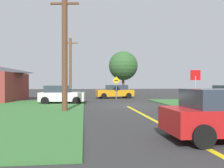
# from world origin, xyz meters

# --- Properties ---
(ground_plane) EXTENTS (120.00, 120.00, 0.00)m
(ground_plane) POSITION_xyz_m (0.00, 0.00, 0.00)
(ground_plane) COLOR #303030
(lane_stripe_center) EXTENTS (0.20, 14.00, 0.01)m
(lane_stripe_center) POSITION_xyz_m (0.00, -8.00, 0.01)
(lane_stripe_center) COLOR yellow
(lane_stripe_center) RESTS_ON ground
(stop_sign) EXTENTS (0.75, 0.15, 2.81)m
(stop_sign) POSITION_xyz_m (4.93, -2.29, 1.98)
(stop_sign) COLOR #9EA0A8
(stop_sign) RESTS_ON ground
(car_approaching_junction) EXTENTS (4.69, 2.49, 1.62)m
(car_approaching_junction) POSITION_xyz_m (0.38, 9.67, 0.81)
(car_approaching_junction) COLOR orange
(car_approaching_junction) RESTS_ON ground
(parked_car_near_building) EXTENTS (3.99, 2.38, 1.62)m
(parked_car_near_building) POSITION_xyz_m (-5.40, 2.17, 0.80)
(parked_car_near_building) COLOR white
(parked_car_near_building) RESTS_ON ground
(utility_pole_near) EXTENTS (1.80, 0.38, 7.44)m
(utility_pole_near) POSITION_xyz_m (-4.60, -4.08, 3.80)
(utility_pole_near) COLOR brown
(utility_pole_near) RESTS_ON ground
(utility_pole_mid) EXTENTS (1.80, 0.32, 7.21)m
(utility_pole_mid) POSITION_xyz_m (-5.03, 9.53, 3.71)
(utility_pole_mid) COLOR brown
(utility_pole_mid) RESTS_ON ground
(direction_sign) EXTENTS (0.90, 0.12, 2.60)m
(direction_sign) POSITION_xyz_m (0.25, 7.60, 1.62)
(direction_sign) COLOR slate
(direction_sign) RESTS_ON ground
(oak_tree_left) EXTENTS (4.32, 4.32, 6.61)m
(oak_tree_left) POSITION_xyz_m (2.42, 15.96, 4.44)
(oak_tree_left) COLOR brown
(oak_tree_left) RESTS_ON ground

